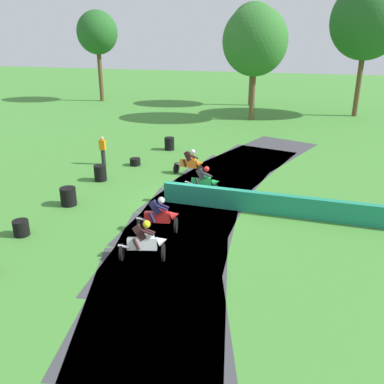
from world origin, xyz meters
TOP-DOWN VIEW (x-y plane):
  - ground_plane at (0.00, 0.00)m, footprint 120.00×120.00m
  - track_asphalt at (0.65, -0.04)m, footprint 7.83×27.05m
  - safety_barrier at (5.86, -0.32)m, footprint 14.66×1.10m
  - motorcycle_lead_orange at (-1.30, 3.95)m, footprint 1.71×1.01m
  - motorcycle_chase_green at (0.03, 1.30)m, footprint 1.71×0.94m
  - motorcycle_trailing_red at (-0.73, -2.89)m, footprint 1.67×0.91m
  - motorcycle_fourth_white at (-0.55, -4.99)m, footprint 1.68×1.05m
  - tire_stack_near at (-3.82, 8.31)m, footprint 0.62×0.62m
  - tire_stack_mid_a at (-4.74, 4.70)m, footprint 0.60×0.60m
  - tire_stack_mid_b at (-5.50, 1.85)m, footprint 0.63×0.63m
  - tire_stack_far at (-5.44, -1.44)m, footprint 0.69×0.69m
  - tire_stack_extra_a at (-5.68, -4.51)m, footprint 0.59×0.59m
  - track_marshal at (-6.55, 4.41)m, footprint 0.34×0.24m
  - traffic_cone at (6.11, -0.13)m, footprint 0.28×0.28m
  - tree_far_left at (-0.87, 26.31)m, footprint 4.65×4.65m
  - tree_far_right at (8.77, 23.01)m, footprint 5.98×5.98m
  - tree_mid_rise at (0.10, 19.04)m, footprint 5.21×5.21m
  - tree_behind_barrier at (-16.55, 25.08)m, footprint 4.09×4.09m

SIDE VIEW (x-z plane):
  - ground_plane at x=0.00m, z-range 0.00..0.00m
  - track_asphalt at x=0.65m, z-range 0.00..0.01m
  - tire_stack_mid_a at x=-4.74m, z-range 0.00..0.40m
  - traffic_cone at x=6.11m, z-range 0.00..0.44m
  - tire_stack_extra_a at x=-5.68m, z-range 0.00..0.60m
  - tire_stack_near at x=-3.82m, z-range 0.00..0.80m
  - tire_stack_mid_b at x=-5.50m, z-range 0.00..0.80m
  - tire_stack_far at x=-5.44m, z-range 0.00..0.80m
  - safety_barrier at x=5.86m, z-range 0.00..0.90m
  - motorcycle_chase_green at x=0.03m, z-range -0.08..1.34m
  - motorcycle_lead_orange at x=-1.30m, z-range -0.08..1.35m
  - motorcycle_fourth_white at x=-0.55m, z-range -0.07..1.35m
  - motorcycle_trailing_red at x=-0.73m, z-range -0.06..1.37m
  - track_marshal at x=-6.55m, z-range 0.00..1.63m
  - tree_mid_rise at x=0.10m, z-range 1.77..10.82m
  - tree_behind_barrier at x=-16.55m, z-range 2.30..11.31m
  - tree_far_left at x=-0.87m, z-range 2.33..11.97m
  - tree_far_right at x=8.77m, z-range 2.33..13.31m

